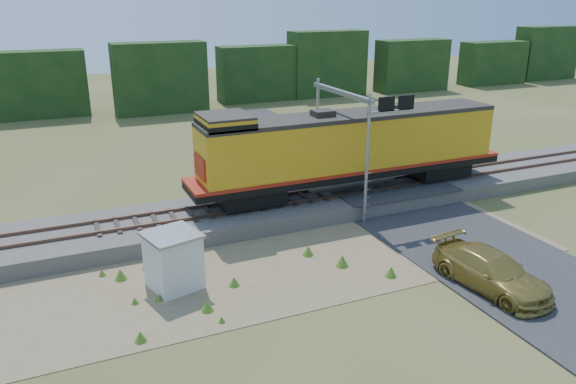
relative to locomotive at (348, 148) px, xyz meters
name	(u,v)px	position (x,y,z in m)	size (l,w,h in m)	color
ground	(325,262)	(-4.40, -6.00, -3.31)	(140.00, 140.00, 0.00)	#475123
ballast	(274,209)	(-4.40, 0.00, -2.91)	(70.00, 5.00, 0.80)	slate
rails	(274,201)	(-4.40, 0.00, -2.43)	(70.00, 1.54, 0.16)	brown
dirt_shoulder	(279,265)	(-6.40, -5.50, -3.30)	(26.00, 8.00, 0.03)	#8C7754
road	(442,229)	(2.60, -5.26, -3.22)	(7.00, 66.00, 0.86)	#38383A
tree_line_north	(154,80)	(-4.40, 32.00, -0.24)	(130.00, 3.00, 6.50)	#163312
weed_clumps	(250,276)	(-7.90, -5.90, -3.31)	(15.00, 6.20, 0.56)	#4B7722
locomotive	(348,148)	(0.00, 0.00, 0.00)	(18.47, 2.82, 4.76)	black
shed	(173,260)	(-11.03, -5.57, -2.11)	(2.43, 2.43, 2.37)	silver
signal_gantry	(353,118)	(-0.15, -0.65, 1.76)	(2.67, 6.20, 6.74)	gray
car	(491,271)	(0.61, -10.77, -2.55)	(2.13, 5.23, 1.52)	#A0873B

